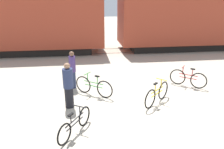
# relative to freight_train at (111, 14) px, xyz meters

# --- Properties ---
(ground_plane) EXTENTS (80.00, 80.00, 0.00)m
(ground_plane) POSITION_rel_freight_train_xyz_m (-0.00, -9.68, -2.78)
(ground_plane) COLOR #B2A893
(freight_train) EXTENTS (48.76, 3.04, 5.32)m
(freight_train) POSITION_rel_freight_train_xyz_m (0.00, 0.00, 0.00)
(freight_train) COLOR black
(freight_train) RESTS_ON ground_plane
(rail_near) EXTENTS (60.76, 0.07, 0.01)m
(rail_near) POSITION_rel_freight_train_xyz_m (-0.00, -0.72, -2.77)
(rail_near) COLOR #4C4238
(rail_near) RESTS_ON ground_plane
(rail_far) EXTENTS (60.76, 0.07, 0.01)m
(rail_far) POSITION_rel_freight_train_xyz_m (-0.00, 0.72, -2.77)
(rail_far) COLOR #4C4238
(rail_far) RESTS_ON ground_plane
(bicycle_green) EXTENTS (1.51, 1.13, 0.94)m
(bicycle_green) POSITION_rel_freight_train_xyz_m (-1.74, -7.87, -2.38)
(bicycle_green) COLOR black
(bicycle_green) RESTS_ON ground_plane
(bicycle_maroon) EXTENTS (1.35, 1.11, 0.92)m
(bicycle_maroon) POSITION_rel_freight_train_xyz_m (2.65, -7.43, -2.39)
(bicycle_maroon) COLOR black
(bicycle_maroon) RESTS_ON ground_plane
(bicycle_yellow) EXTENTS (1.34, 1.25, 0.94)m
(bicycle_yellow) POSITION_rel_freight_train_xyz_m (0.67, -8.94, -2.38)
(bicycle_yellow) COLOR black
(bicycle_yellow) RESTS_ON ground_plane
(bicycle_black) EXTENTS (0.95, 1.51, 0.81)m
(bicycle_black) POSITION_rel_freight_train_xyz_m (-2.43, -10.59, -2.43)
(bicycle_black) COLOR black
(bicycle_black) RESTS_ON ground_plane
(person_in_navy) EXTENTS (0.38, 0.38, 1.75)m
(person_in_navy) POSITION_rel_freight_train_xyz_m (-2.70, -8.81, -1.91)
(person_in_navy) COLOR black
(person_in_navy) RESTS_ON ground_plane
(person_in_purple) EXTENTS (0.29, 0.29, 1.71)m
(person_in_purple) POSITION_rel_freight_train_xyz_m (-2.62, -6.94, -1.90)
(person_in_purple) COLOR #283351
(person_in_purple) RESTS_ON ground_plane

